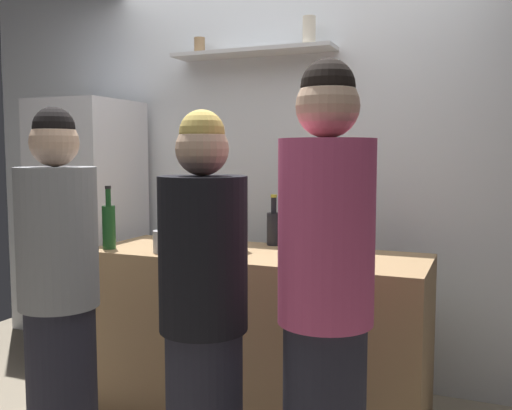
{
  "coord_description": "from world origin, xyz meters",
  "views": [
    {
      "loc": [
        1.14,
        -2.17,
        1.43
      ],
      "look_at": [
        0.02,
        0.53,
        1.15
      ],
      "focal_mm": 39.54,
      "sensor_mm": 36.0,
      "label": 1
    }
  ],
  "objects_px": {
    "water_bottle_plastic": "(239,234)",
    "wine_bottle_dark_glass": "(274,227)",
    "wine_bottle_green_glass": "(109,225)",
    "refrigerator": "(89,234)",
    "person_pink_top": "(325,309)",
    "wine_bottle_amber_glass": "(188,231)",
    "person_grey_hoodie": "(59,298)",
    "person_blonde": "(204,321)",
    "wine_bottle_pale_glass": "(176,226)",
    "baking_pan": "(325,254)",
    "utensil_holder": "(163,241)"
  },
  "relations": [
    {
      "from": "utensil_holder",
      "to": "person_blonde",
      "type": "distance_m",
      "value": 0.87
    },
    {
      "from": "baking_pan",
      "to": "wine_bottle_dark_glass",
      "type": "height_order",
      "value": "wine_bottle_dark_glass"
    },
    {
      "from": "wine_bottle_dark_glass",
      "to": "water_bottle_plastic",
      "type": "xyz_separation_m",
      "value": [
        -0.1,
        -0.26,
        -0.01
      ]
    },
    {
      "from": "wine_bottle_dark_glass",
      "to": "person_blonde",
      "type": "height_order",
      "value": "person_blonde"
    },
    {
      "from": "wine_bottle_green_glass",
      "to": "person_grey_hoodie",
      "type": "distance_m",
      "value": 0.69
    },
    {
      "from": "utensil_holder",
      "to": "wine_bottle_amber_glass",
      "type": "distance_m",
      "value": 0.2
    },
    {
      "from": "wine_bottle_amber_glass",
      "to": "person_blonde",
      "type": "height_order",
      "value": "person_blonde"
    },
    {
      "from": "refrigerator",
      "to": "person_grey_hoodie",
      "type": "bearing_deg",
      "value": -56.46
    },
    {
      "from": "person_grey_hoodie",
      "to": "person_blonde",
      "type": "bearing_deg",
      "value": -98.73
    },
    {
      "from": "wine_bottle_dark_glass",
      "to": "person_grey_hoodie",
      "type": "xyz_separation_m",
      "value": [
        -0.59,
        -1.07,
        -0.21
      ]
    },
    {
      "from": "refrigerator",
      "to": "person_grey_hoodie",
      "type": "xyz_separation_m",
      "value": [
        0.75,
        -1.13,
        -0.09
      ]
    },
    {
      "from": "wine_bottle_amber_glass",
      "to": "person_blonde",
      "type": "distance_m",
      "value": 0.75
    },
    {
      "from": "wine_bottle_dark_glass",
      "to": "person_pink_top",
      "type": "bearing_deg",
      "value": -60.59
    },
    {
      "from": "wine_bottle_green_glass",
      "to": "water_bottle_plastic",
      "type": "bearing_deg",
      "value": 15.92
    },
    {
      "from": "wine_bottle_dark_glass",
      "to": "water_bottle_plastic",
      "type": "bearing_deg",
      "value": -109.97
    },
    {
      "from": "wine_bottle_amber_glass",
      "to": "person_grey_hoodie",
      "type": "xyz_separation_m",
      "value": [
        -0.31,
        -0.58,
        -0.24
      ]
    },
    {
      "from": "wine_bottle_pale_glass",
      "to": "person_grey_hoodie",
      "type": "distance_m",
      "value": 0.93
    },
    {
      "from": "water_bottle_plastic",
      "to": "person_pink_top",
      "type": "distance_m",
      "value": 1.06
    },
    {
      "from": "wine_bottle_amber_glass",
      "to": "water_bottle_plastic",
      "type": "relative_size",
      "value": 1.54
    },
    {
      "from": "wine_bottle_amber_glass",
      "to": "person_grey_hoodie",
      "type": "relative_size",
      "value": 0.21
    },
    {
      "from": "wine_bottle_pale_glass",
      "to": "wine_bottle_amber_glass",
      "type": "height_order",
      "value": "wine_bottle_amber_glass"
    },
    {
      "from": "wine_bottle_green_glass",
      "to": "person_blonde",
      "type": "bearing_deg",
      "value": -34.45
    },
    {
      "from": "refrigerator",
      "to": "wine_bottle_green_glass",
      "type": "xyz_separation_m",
      "value": [
        0.56,
        -0.52,
        0.15
      ]
    },
    {
      "from": "baking_pan",
      "to": "wine_bottle_amber_glass",
      "type": "relative_size",
      "value": 1.02
    },
    {
      "from": "baking_pan",
      "to": "wine_bottle_green_glass",
      "type": "xyz_separation_m",
      "value": [
        -1.17,
        -0.17,
        0.11
      ]
    },
    {
      "from": "person_pink_top",
      "to": "water_bottle_plastic",
      "type": "bearing_deg",
      "value": -157.14
    },
    {
      "from": "wine_bottle_dark_glass",
      "to": "wine_bottle_pale_glass",
      "type": "bearing_deg",
      "value": -162.23
    },
    {
      "from": "baking_pan",
      "to": "wine_bottle_amber_glass",
      "type": "height_order",
      "value": "wine_bottle_amber_glass"
    },
    {
      "from": "refrigerator",
      "to": "baking_pan",
      "type": "relative_size",
      "value": 5.19
    },
    {
      "from": "utensil_holder",
      "to": "wine_bottle_pale_glass",
      "type": "bearing_deg",
      "value": 107.24
    },
    {
      "from": "wine_bottle_pale_glass",
      "to": "wine_bottle_amber_glass",
      "type": "xyz_separation_m",
      "value": [
        0.26,
        -0.32,
        0.03
      ]
    },
    {
      "from": "refrigerator",
      "to": "person_blonde",
      "type": "relative_size",
      "value": 1.11
    },
    {
      "from": "wine_bottle_dark_glass",
      "to": "wine_bottle_amber_glass",
      "type": "bearing_deg",
      "value": -119.2
    },
    {
      "from": "water_bottle_plastic",
      "to": "person_pink_top",
      "type": "bearing_deg",
      "value": -48.91
    },
    {
      "from": "utensil_holder",
      "to": "person_pink_top",
      "type": "height_order",
      "value": "person_pink_top"
    },
    {
      "from": "wine_bottle_green_glass",
      "to": "water_bottle_plastic",
      "type": "height_order",
      "value": "wine_bottle_green_glass"
    },
    {
      "from": "utensil_holder",
      "to": "water_bottle_plastic",
      "type": "height_order",
      "value": "utensil_holder"
    },
    {
      "from": "wine_bottle_amber_glass",
      "to": "wine_bottle_dark_glass",
      "type": "bearing_deg",
      "value": 60.8
    },
    {
      "from": "wine_bottle_green_glass",
      "to": "person_grey_hoodie",
      "type": "relative_size",
      "value": 0.21
    },
    {
      "from": "wine_bottle_green_glass",
      "to": "wine_bottle_pale_glass",
      "type": "bearing_deg",
      "value": 49.31
    },
    {
      "from": "wine_bottle_pale_glass",
      "to": "wine_bottle_green_glass",
      "type": "height_order",
      "value": "wine_bottle_green_glass"
    },
    {
      "from": "refrigerator",
      "to": "wine_bottle_amber_glass",
      "type": "height_order",
      "value": "refrigerator"
    },
    {
      "from": "refrigerator",
      "to": "person_pink_top",
      "type": "distance_m",
      "value": 2.23
    },
    {
      "from": "person_grey_hoodie",
      "to": "wine_bottle_amber_glass",
      "type": "bearing_deg",
      "value": -36.54
    },
    {
      "from": "wine_bottle_green_glass",
      "to": "person_grey_hoodie",
      "type": "bearing_deg",
      "value": -72.25
    },
    {
      "from": "wine_bottle_green_glass",
      "to": "water_bottle_plastic",
      "type": "xyz_separation_m",
      "value": [
        0.69,
        0.2,
        -0.04
      ]
    },
    {
      "from": "refrigerator",
      "to": "wine_bottle_amber_glass",
      "type": "bearing_deg",
      "value": -27.38
    },
    {
      "from": "person_grey_hoodie",
      "to": "person_blonde",
      "type": "height_order",
      "value": "person_grey_hoodie"
    },
    {
      "from": "water_bottle_plastic",
      "to": "wine_bottle_dark_glass",
      "type": "bearing_deg",
      "value": 70.03
    },
    {
      "from": "water_bottle_plastic",
      "to": "person_grey_hoodie",
      "type": "height_order",
      "value": "person_grey_hoodie"
    }
  ]
}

